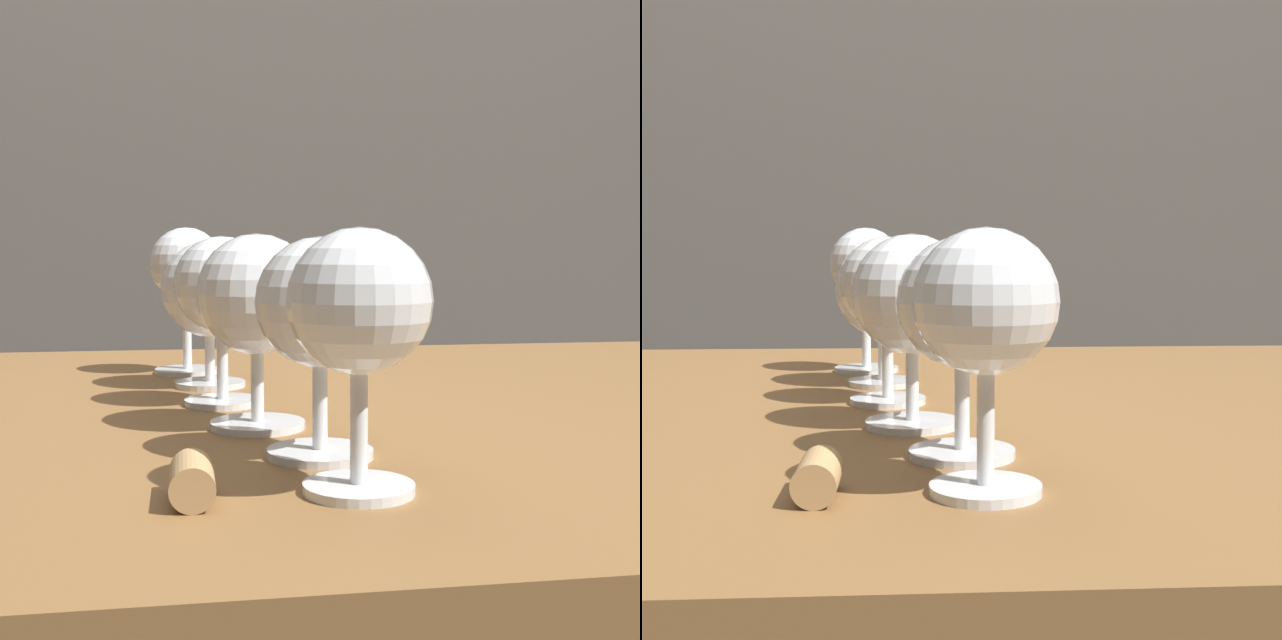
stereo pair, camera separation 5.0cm
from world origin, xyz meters
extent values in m
cube|color=#59544F|center=(0.00, 1.19, 1.30)|extent=(5.00, 0.08, 2.60)
cube|color=brown|center=(0.00, 0.00, 0.74)|extent=(1.27, 0.79, 0.03)
cylinder|color=white|center=(-0.06, -0.27, 0.76)|extent=(0.06, 0.06, 0.00)
cylinder|color=white|center=(-0.06, -0.27, 0.79)|extent=(0.01, 0.01, 0.07)
sphere|color=white|center=(-0.06, -0.27, 0.85)|extent=(0.07, 0.07, 0.07)
ellipsoid|color=#EACC66|center=(-0.06, -0.27, 0.85)|extent=(0.06, 0.06, 0.03)
cylinder|color=white|center=(-0.07, -0.19, 0.76)|extent=(0.06, 0.06, 0.00)
cylinder|color=white|center=(-0.07, -0.19, 0.79)|extent=(0.01, 0.01, 0.06)
sphere|color=white|center=(-0.07, -0.19, 0.85)|extent=(0.08, 0.08, 0.08)
ellipsoid|color=#380711|center=(-0.07, -0.19, 0.84)|extent=(0.07, 0.07, 0.02)
cylinder|color=white|center=(-0.10, -0.10, 0.76)|extent=(0.07, 0.07, 0.00)
cylinder|color=white|center=(-0.10, -0.10, 0.79)|extent=(0.01, 0.01, 0.06)
sphere|color=white|center=(-0.10, -0.10, 0.85)|extent=(0.08, 0.08, 0.08)
ellipsoid|color=gold|center=(-0.10, -0.10, 0.84)|extent=(0.07, 0.07, 0.03)
cylinder|color=white|center=(-0.12, -0.01, 0.76)|extent=(0.06, 0.06, 0.00)
cylinder|color=white|center=(-0.12, -0.01, 0.79)|extent=(0.01, 0.01, 0.07)
sphere|color=white|center=(-0.12, -0.01, 0.85)|extent=(0.08, 0.08, 0.08)
ellipsoid|color=#470A16|center=(-0.12, -0.01, 0.85)|extent=(0.07, 0.07, 0.02)
cylinder|color=white|center=(-0.12, 0.09, 0.76)|extent=(0.06, 0.06, 0.00)
cylinder|color=white|center=(-0.12, 0.09, 0.79)|extent=(0.01, 0.01, 0.06)
sphere|color=white|center=(-0.12, 0.09, 0.84)|extent=(0.09, 0.09, 0.09)
ellipsoid|color=maroon|center=(-0.12, 0.09, 0.85)|extent=(0.08, 0.08, 0.04)
cylinder|color=white|center=(-0.14, 0.18, 0.76)|extent=(0.07, 0.07, 0.00)
cylinder|color=white|center=(-0.14, 0.18, 0.80)|extent=(0.01, 0.01, 0.08)
sphere|color=white|center=(-0.14, 0.18, 0.87)|extent=(0.07, 0.07, 0.07)
ellipsoid|color=maroon|center=(-0.14, 0.18, 0.86)|extent=(0.06, 0.06, 0.03)
cylinder|color=tan|center=(-0.14, -0.27, 0.77)|extent=(0.02, 0.04, 0.02)
camera|label=1|loc=(-0.15, -0.68, 0.87)|focal=47.69mm
camera|label=2|loc=(-0.10, -0.69, 0.87)|focal=47.69mm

